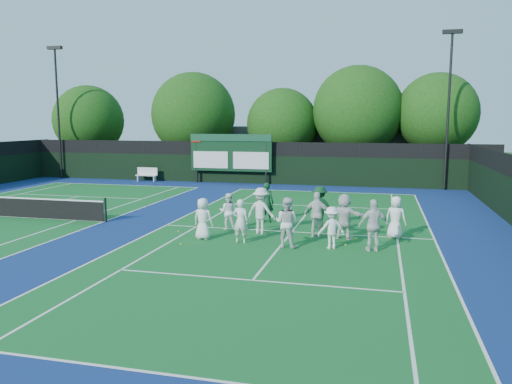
# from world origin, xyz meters

# --- Properties ---
(ground) EXTENTS (120.00, 120.00, 0.00)m
(ground) POSITION_xyz_m (0.00, 0.00, 0.00)
(ground) COLOR #18380F
(ground) RESTS_ON ground
(court_apron) EXTENTS (34.00, 32.00, 0.01)m
(court_apron) POSITION_xyz_m (-6.00, 1.00, 0.00)
(court_apron) COLOR navy
(court_apron) RESTS_ON ground
(near_court) EXTENTS (11.05, 23.85, 0.01)m
(near_court) POSITION_xyz_m (0.00, 1.00, 0.01)
(near_court) COLOR #125B22
(near_court) RESTS_ON ground
(left_court) EXTENTS (11.05, 23.85, 0.01)m
(left_court) POSITION_xyz_m (-14.00, 1.00, 0.01)
(left_court) COLOR #125B22
(left_court) RESTS_ON ground
(back_fence) EXTENTS (34.00, 0.08, 3.00)m
(back_fence) POSITION_xyz_m (-6.00, 16.00, 1.36)
(back_fence) COLOR black
(back_fence) RESTS_ON ground
(scoreboard) EXTENTS (6.00, 0.21, 3.55)m
(scoreboard) POSITION_xyz_m (-7.01, 15.59, 2.19)
(scoreboard) COLOR black
(scoreboard) RESTS_ON ground
(clubhouse) EXTENTS (18.00, 6.00, 4.00)m
(clubhouse) POSITION_xyz_m (-2.00, 24.00, 2.00)
(clubhouse) COLOR #59595E
(clubhouse) RESTS_ON ground
(light_pole_left) EXTENTS (1.20, 0.30, 10.12)m
(light_pole_left) POSITION_xyz_m (-21.00, 15.70, 6.30)
(light_pole_left) COLOR black
(light_pole_left) RESTS_ON ground
(light_pole_right) EXTENTS (1.20, 0.30, 10.12)m
(light_pole_right) POSITION_xyz_m (7.50, 15.70, 6.30)
(light_pole_right) COLOR black
(light_pole_right) RESTS_ON ground
(bench) EXTENTS (1.64, 0.48, 1.03)m
(bench) POSITION_xyz_m (-13.48, 15.37, 0.55)
(bench) COLOR silver
(bench) RESTS_ON ground
(tree_a) EXTENTS (5.88, 5.88, 7.46)m
(tree_a) POSITION_xyz_m (-20.64, 19.58, 4.36)
(tree_a) COLOR black
(tree_a) RESTS_ON ground
(tree_b) EXTENTS (6.70, 6.70, 8.33)m
(tree_b) POSITION_xyz_m (-11.14, 19.58, 4.80)
(tree_b) COLOR black
(tree_b) RESTS_ON ground
(tree_c) EXTENTS (5.46, 5.46, 6.98)m
(tree_c) POSITION_xyz_m (-3.88, 19.58, 4.10)
(tree_c) COLOR black
(tree_c) RESTS_ON ground
(tree_d) EXTENTS (6.64, 6.64, 8.53)m
(tree_d) POSITION_xyz_m (1.79, 19.58, 5.04)
(tree_d) COLOR black
(tree_d) RESTS_ON ground
(tree_e) EXTENTS (5.75, 5.75, 7.89)m
(tree_e) POSITION_xyz_m (7.36, 19.58, 4.86)
(tree_e) COLOR black
(tree_e) RESTS_ON ground
(tennis_ball_0) EXTENTS (0.07, 0.07, 0.07)m
(tennis_ball_0) POSITION_xyz_m (-3.54, -2.09, 0.03)
(tennis_ball_0) COLOR #C4D719
(tennis_ball_0) RESTS_ON ground
(tennis_ball_1) EXTENTS (0.07, 0.07, 0.07)m
(tennis_ball_1) POSITION_xyz_m (1.15, 2.65, 0.03)
(tennis_ball_1) COLOR #C4D719
(tennis_ball_1) RESTS_ON ground
(tennis_ball_2) EXTENTS (0.07, 0.07, 0.07)m
(tennis_ball_2) POSITION_xyz_m (2.57, 0.26, 0.03)
(tennis_ball_2) COLOR #C4D719
(tennis_ball_2) RESTS_ON ground
(tennis_ball_3) EXTENTS (0.07, 0.07, 0.07)m
(tennis_ball_3) POSITION_xyz_m (-4.47, -0.10, 0.03)
(tennis_ball_3) COLOR #C4D719
(tennis_ball_3) RESTS_ON ground
(tennis_ball_4) EXTENTS (0.07, 0.07, 0.07)m
(tennis_ball_4) POSITION_xyz_m (-1.09, 3.13, 0.03)
(tennis_ball_4) COLOR #C4D719
(tennis_ball_4) RESTS_ON ground
(tennis_ball_5) EXTENTS (0.07, 0.07, 0.07)m
(tennis_ball_5) POSITION_xyz_m (2.27, -0.75, 0.03)
(tennis_ball_5) COLOR #C4D719
(tennis_ball_5) RESTS_ON ground
(player_front_0) EXTENTS (0.84, 0.60, 1.59)m
(player_front_0) POSITION_xyz_m (-3.07, -1.02, 0.79)
(player_front_0) COLOR white
(player_front_0) RESTS_ON ground
(player_front_1) EXTENTS (0.61, 0.41, 1.64)m
(player_front_1) POSITION_xyz_m (-1.53, -1.22, 0.82)
(player_front_1) COLOR white
(player_front_1) RESTS_ON ground
(player_front_2) EXTENTS (1.01, 0.87, 1.80)m
(player_front_2) POSITION_xyz_m (0.23, -1.45, 0.90)
(player_front_2) COLOR silver
(player_front_2) RESTS_ON ground
(player_front_3) EXTENTS (1.11, 0.91, 1.49)m
(player_front_3) POSITION_xyz_m (1.80, -1.26, 0.75)
(player_front_3) COLOR white
(player_front_3) RESTS_ON ground
(player_front_4) EXTENTS (1.15, 0.74, 1.82)m
(player_front_4) POSITION_xyz_m (3.24, -1.26, 0.91)
(player_front_4) COLOR silver
(player_front_4) RESTS_ON ground
(player_back_0) EXTENTS (0.79, 0.64, 1.53)m
(player_back_0) POSITION_xyz_m (-2.65, 0.86, 0.76)
(player_back_0) COLOR white
(player_back_0) RESTS_ON ground
(player_back_1) EXTENTS (1.34, 0.98, 1.86)m
(player_back_1) POSITION_xyz_m (-1.15, 0.43, 0.93)
(player_back_1) COLOR silver
(player_back_1) RESTS_ON ground
(player_back_2) EXTENTS (1.06, 0.49, 1.77)m
(player_back_2) POSITION_xyz_m (1.08, 0.39, 0.89)
(player_back_2) COLOR silver
(player_back_2) RESTS_ON ground
(player_back_3) EXTENTS (1.70, 0.83, 1.75)m
(player_back_3) POSITION_xyz_m (2.12, 0.34, 0.88)
(player_back_3) COLOR silver
(player_back_3) RESTS_ON ground
(player_back_4) EXTENTS (0.93, 0.76, 1.64)m
(player_back_4) POSITION_xyz_m (4.03, 0.90, 0.82)
(player_back_4) COLOR white
(player_back_4) RESTS_ON ground
(coach_left) EXTENTS (0.73, 0.56, 1.78)m
(coach_left) POSITION_xyz_m (-1.44, 2.73, 0.89)
(coach_left) COLOR #0F371C
(coach_left) RESTS_ON ground
(coach_right) EXTENTS (1.29, 0.98, 1.78)m
(coach_right) POSITION_xyz_m (0.98, 2.08, 0.89)
(coach_right) COLOR #0F371B
(coach_right) RESTS_ON ground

